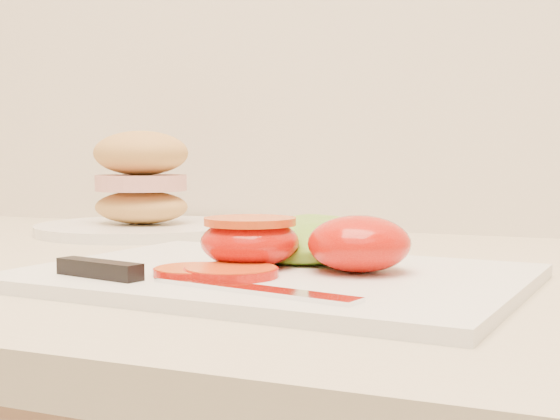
% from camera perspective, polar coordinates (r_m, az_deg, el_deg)
% --- Properties ---
extents(cutting_board, '(0.38, 0.29, 0.01)m').
position_cam_1_polar(cutting_board, '(0.59, -0.38, -4.90)').
color(cutting_board, white).
rests_on(cutting_board, counter).
extents(tomato_half_dome, '(0.08, 0.08, 0.04)m').
position_cam_1_polar(tomato_half_dome, '(0.58, 5.80, -2.46)').
color(tomato_half_dome, red).
rests_on(tomato_half_dome, cutting_board).
extents(tomato_half_cut, '(0.08, 0.08, 0.04)m').
position_cam_1_polar(tomato_half_cut, '(0.61, -2.21, -2.18)').
color(tomato_half_cut, red).
rests_on(tomato_half_cut, cutting_board).
extents(tomato_slice_0, '(0.07, 0.07, 0.01)m').
position_cam_1_polar(tomato_slice_0, '(0.56, -3.60, -4.54)').
color(tomato_slice_0, '#D65613').
rests_on(tomato_slice_0, cutting_board).
extents(tomato_slice_1, '(0.06, 0.06, 0.01)m').
position_cam_1_polar(tomato_slice_1, '(0.57, -6.25, -4.48)').
color(tomato_slice_1, '#D65613').
rests_on(tomato_slice_1, cutting_board).
extents(lettuce_leaf_0, '(0.19, 0.18, 0.03)m').
position_cam_1_polar(lettuce_leaf_0, '(0.66, 1.52, -2.18)').
color(lettuce_leaf_0, '#79BD32').
rests_on(lettuce_leaf_0, cutting_board).
extents(knife, '(0.24, 0.05, 0.01)m').
position_cam_1_polar(knife, '(0.54, -9.10, -4.82)').
color(knife, silver).
rests_on(knife, cutting_board).
extents(sandwich_plate, '(0.26, 0.26, 0.13)m').
position_cam_1_polar(sandwich_plate, '(0.97, -10.11, 1.00)').
color(sandwich_plate, white).
rests_on(sandwich_plate, counter).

